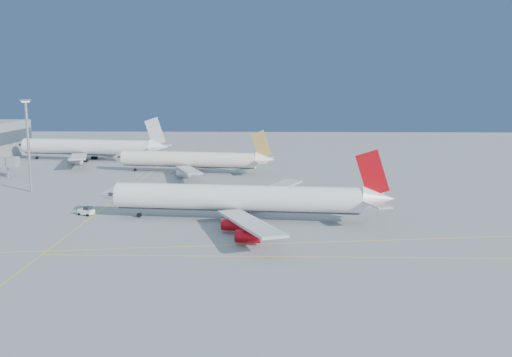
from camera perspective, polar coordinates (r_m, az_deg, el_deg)
name	(u,v)px	position (r m, az deg, el deg)	size (l,w,h in m)	color
ground	(258,236)	(119.16, 0.24, -5.78)	(500.00, 500.00, 0.00)	slate
taxiway_lines	(192,228)	(126.44, -6.40, -4.93)	(118.86, 140.00, 0.02)	yellow
airliner_virgin	(243,199)	(131.32, -1.29, -2.03)	(69.03, 61.74, 17.02)	white
airliner_etihad	(192,160)	(201.70, -6.44, 1.89)	(59.19, 54.18, 15.47)	silver
airliner_third	(90,147)	(241.29, -16.26, 3.01)	(67.15, 61.32, 18.04)	white
pushback_tug	(86,211)	(143.22, -16.60, -3.15)	(4.25, 3.46, 2.14)	white
light_mast	(28,138)	(176.84, -21.85, 3.80)	(2.32, 2.32, 26.80)	gray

